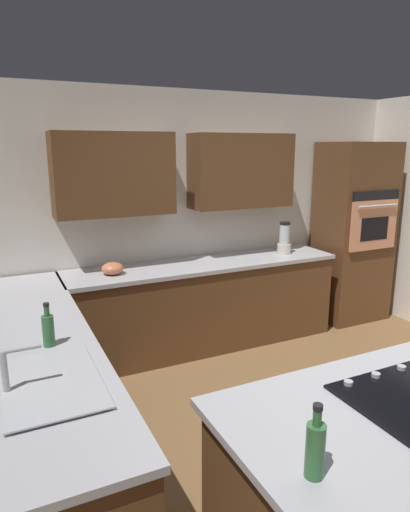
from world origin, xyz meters
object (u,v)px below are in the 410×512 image
object	(u,v)px
wall_oven	(353,233)
dish_soap_bottle	(48,329)
mixing_bowl	(112,268)
oil_bottle	(315,448)
sink_unit	(49,383)
blender	(284,240)

from	to	relation	value
wall_oven	dish_soap_bottle	world-z (taller)	wall_oven
wall_oven	dish_soap_bottle	bearing A→B (deg)	20.74
wall_oven	mixing_bowl	xyz separation A→B (m)	(2.90, 0.02, -0.09)
wall_oven	oil_bottle	size ratio (longest dim) A/B	7.35
sink_unit	blender	distance (m)	3.25
oil_bottle	sink_unit	bearing A→B (deg)	-53.94
mixing_bowl	dish_soap_bottle	bearing A→B (deg)	61.90
sink_unit	dish_soap_bottle	xyz separation A→B (m)	(-0.06, -0.48, 0.09)
mixing_bowl	dish_soap_bottle	xyz separation A→B (m)	(0.72, 1.35, 0.05)
wall_oven	blender	world-z (taller)	wall_oven
blender	oil_bottle	size ratio (longest dim) A/B	1.23
wall_oven	oil_bottle	xyz separation A→B (m)	(2.91, 2.91, -0.04)
wall_oven	sink_unit	world-z (taller)	wall_oven
wall_oven	dish_soap_bottle	xyz separation A→B (m)	(3.62, 1.37, -0.04)
oil_bottle	dish_soap_bottle	bearing A→B (deg)	-65.19
wall_oven	blender	xyz separation A→B (m)	(1.00, 0.02, 0.00)
mixing_bowl	oil_bottle	bearing A→B (deg)	89.79
blender	sink_unit	bearing A→B (deg)	34.32
dish_soap_bottle	oil_bottle	size ratio (longest dim) A/B	0.93
dish_soap_bottle	oil_bottle	distance (m)	1.69
wall_oven	mixing_bowl	world-z (taller)	wall_oven
wall_oven	sink_unit	bearing A→B (deg)	26.71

